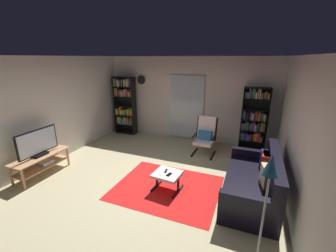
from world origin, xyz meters
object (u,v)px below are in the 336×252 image
(leather_sofa, at_px, (255,182))
(wall_clock, at_px, (141,80))
(television, at_px, (38,143))
(floor_lamp_by_sofa, at_px, (268,190))
(bookshelf_near_sofa, at_px, (254,119))
(ottoman, at_px, (167,176))
(bookshelf_near_tv, at_px, (125,104))
(tv_stand, at_px, (42,162))
(lounge_armchair, at_px, (205,135))
(cell_phone, at_px, (169,174))
(tv_remote, at_px, (166,171))

(leather_sofa, bearing_deg, wall_clock, 145.76)
(television, distance_m, floor_lamp_by_sofa, 4.63)
(bookshelf_near_sofa, height_order, ottoman, bookshelf_near_sofa)
(bookshelf_near_tv, height_order, floor_lamp_by_sofa, bookshelf_near_tv)
(tv_stand, relative_size, floor_lamp_by_sofa, 0.75)
(bookshelf_near_sofa, bearing_deg, leather_sofa, -86.94)
(tv_stand, xyz_separation_m, bookshelf_near_sofa, (4.35, 3.23, 0.60))
(wall_clock, bearing_deg, bookshelf_near_tv, -159.14)
(lounge_armchair, distance_m, cell_phone, 2.10)
(floor_lamp_by_sofa, xyz_separation_m, wall_clock, (-3.76, 4.31, 0.58))
(tv_stand, xyz_separation_m, wall_clock, (0.75, 3.41, 1.53))
(tv_stand, relative_size, television, 1.32)
(tv_stand, distance_m, leather_sofa, 4.56)
(television, bearing_deg, wall_clock, 77.67)
(bookshelf_near_tv, bearing_deg, leather_sofa, -28.51)
(television, relative_size, bookshelf_near_sofa, 0.53)
(lounge_armchair, distance_m, floor_lamp_by_sofa, 3.75)
(tv_stand, height_order, lounge_armchair, lounge_armchair)
(ottoman, height_order, tv_remote, tv_remote)
(bookshelf_near_sofa, distance_m, cell_phone, 3.18)
(lounge_armchair, distance_m, ottoman, 2.06)
(leather_sofa, bearing_deg, tv_stand, -168.95)
(television, xyz_separation_m, ottoman, (2.84, 0.51, -0.46))
(lounge_armchair, xyz_separation_m, floor_lamp_by_sofa, (1.36, -3.42, 0.73))
(cell_phone, bearing_deg, bookshelf_near_tv, 147.09)
(television, relative_size, tv_remote, 6.62)
(leather_sofa, distance_m, wall_clock, 4.76)
(bookshelf_near_sofa, xyz_separation_m, tv_remote, (-1.55, -2.68, -0.54))
(television, bearing_deg, bookshelf_near_tv, 86.55)
(leather_sofa, relative_size, tv_remote, 13.60)
(tv_stand, xyz_separation_m, television, (0.00, -0.01, 0.45))
(bookshelf_near_tv, distance_m, lounge_armchair, 3.08)
(ottoman, bearing_deg, wall_clock, 125.74)
(bookshelf_near_tv, bearing_deg, ottoman, -45.54)
(tv_stand, height_order, bookshelf_near_sofa, bookshelf_near_sofa)
(lounge_armchair, height_order, wall_clock, wall_clock)
(bookshelf_near_tv, xyz_separation_m, tv_remote, (2.60, -2.65, -0.66))
(leather_sofa, relative_size, lounge_armchair, 1.92)
(bookshelf_near_sofa, distance_m, wall_clock, 3.72)
(bookshelf_near_sofa, bearing_deg, cell_phone, -117.41)
(tv_stand, relative_size, bookshelf_near_sofa, 0.70)
(lounge_armchair, relative_size, ottoman, 1.83)
(lounge_armchair, bearing_deg, cell_phone, -96.78)
(leather_sofa, relative_size, floor_lamp_by_sofa, 1.18)
(wall_clock, bearing_deg, lounge_armchair, -20.26)
(bookshelf_near_sofa, xyz_separation_m, cell_phone, (-1.44, -2.79, -0.54))
(cell_phone, height_order, floor_lamp_by_sofa, floor_lamp_by_sofa)
(television, relative_size, bookshelf_near_tv, 0.49)
(bookshelf_near_tv, distance_m, leather_sofa, 4.92)
(bookshelf_near_sofa, xyz_separation_m, ottoman, (-1.50, -2.74, -0.61))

